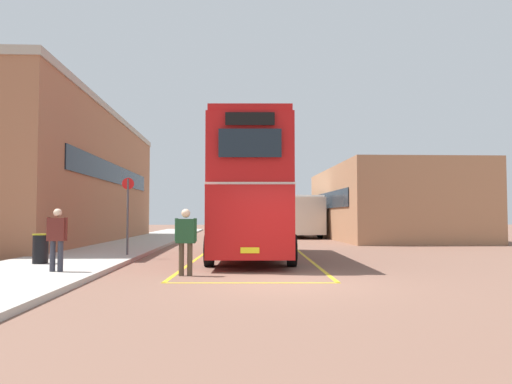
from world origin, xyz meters
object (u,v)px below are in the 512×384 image
pedestrian_boarding (186,237)px  pedestrian_waiting_near (57,235)px  double_decker_bus (251,191)px  bus_stop_sign (128,209)px  single_deck_bus (295,215)px  litter_bin (40,249)px

pedestrian_boarding → pedestrian_waiting_near: size_ratio=1.08×
double_decker_bus → pedestrian_boarding: 6.04m
pedestrian_boarding → bus_stop_sign: bearing=115.8°
double_decker_bus → bus_stop_sign: (-4.61, 0.04, -0.66)m
single_deck_bus → litter_bin: 24.67m
double_decker_bus → litter_bin: 7.57m
single_deck_bus → double_decker_bus: bearing=-101.8°
double_decker_bus → pedestrian_boarding: size_ratio=5.78×
litter_bin → bus_stop_sign: bearing=60.9°
bus_stop_sign → single_deck_bus: bearing=65.6°
double_decker_bus → litter_bin: double_decker_bus is taller
single_deck_bus → litter_bin: (-10.46, -22.32, -1.05)m
double_decker_bus → single_deck_bus: (3.96, 18.96, -0.88)m
double_decker_bus → bus_stop_sign: 4.66m
pedestrian_boarding → pedestrian_waiting_near: pedestrian_waiting_near is taller
pedestrian_waiting_near → double_decker_bus: bearing=47.1°
bus_stop_sign → double_decker_bus: bearing=-0.4°
single_deck_bus → pedestrian_boarding: bearing=-103.5°
single_deck_bus → bus_stop_sign: single_deck_bus is taller
single_deck_bus → litter_bin: bearing=-115.1°
pedestrian_waiting_near → bus_stop_sign: bearing=83.7°
litter_bin → pedestrian_waiting_near: bearing=-60.9°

